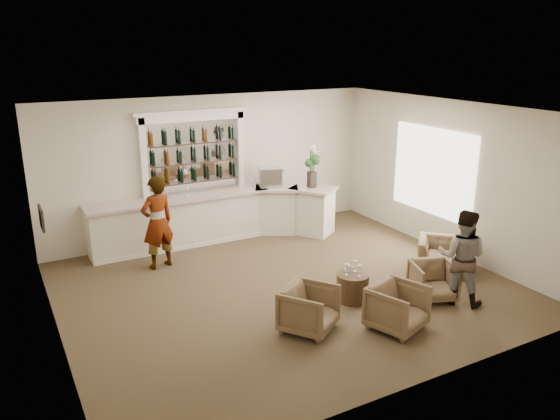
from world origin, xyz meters
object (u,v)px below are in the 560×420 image
Objects in this scene: armchair_center at (397,308)px; espresso_machine at (270,177)px; guest at (462,257)px; flower_vase at (312,164)px; sommelier at (157,223)px; armchair_far at (444,255)px; bar_counter at (217,217)px; armchair_left at (309,309)px; cocktail_table at (352,287)px; armchair_right at (433,281)px.

espresso_machine is (0.40, 5.16, 0.99)m from armchair_center.
guest is 1.67m from armchair_center.
flower_vase reaches higher than espresso_machine.
armchair_center is at bearing 106.83° from sommelier.
armchair_far is 4.39m from espresso_machine.
flower_vase is (2.20, -0.58, 1.13)m from bar_counter.
armchair_center is at bearing -61.84° from armchair_left.
espresso_machine is at bearing -22.79° from guest.
sommelier is 1.91× the size of armchair_far.
armchair_center is (0.02, -1.18, 0.12)m from cocktail_table.
armchair_left is at bearing 133.55° from armchair_center.
armchair_right is (-0.30, 0.33, -0.52)m from guest.
guest reaches higher than cocktail_table.
cocktail_table is 0.71× the size of armchair_center.
armchair_right is at bearing 3.26° from armchair_center.
flower_vase is at bearing -14.78° from bar_counter.
espresso_machine reaches higher than armchair_center.
sommelier is 5.06m from armchair_center.
sommelier is 2.36× the size of armchair_left.
sommelier is 1.91× the size of flower_vase.
guest is at bearing -78.13° from armchair_far.
sommelier reaches higher than armchair_right.
bar_counter is 7.65× the size of armchair_right.
sommelier reaches higher than bar_counter.
flower_vase is at bearing -15.09° from espresso_machine.
armchair_right is at bearing -96.54° from armchair_far.
espresso_machine reaches higher than armchair_far.
cocktail_table is at bearing 174.66° from armchair_right.
flower_vase is at bearing 111.33° from armchair_right.
armchair_left reaches higher than armchair_far.
armchair_left is 1.09× the size of armchair_right.
cocktail_table is at bearing -129.50° from armchair_far.
flower_vase is at bearing -31.61° from guest.
armchair_left is at bearing -93.75° from bar_counter.
flower_vase is (2.49, 3.97, 1.34)m from armchair_left.
bar_counter is 5.28m from armchair_center.
guest reaches higher than armchair_left.
sommelier is 3.91m from flower_vase.
espresso_machine is (1.67, 4.52, 1.00)m from armchair_left.
armchair_right is (3.88, -3.76, -0.62)m from sommelier.
bar_counter is at bearing 80.91° from armchair_center.
guest reaches higher than armchair_far.
armchair_left is 0.81× the size of flower_vase.
armchair_far is 3.69m from flower_vase.
guest is 4.49m from flower_vase.
sommelier is at bearing -145.37° from espresso_machine.
bar_counter is 4.56m from armchair_left.
bar_counter is 5.70× the size of flower_vase.
flower_vase is (1.25, 3.43, 1.46)m from cocktail_table.
bar_counter is 7.03× the size of armchair_left.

